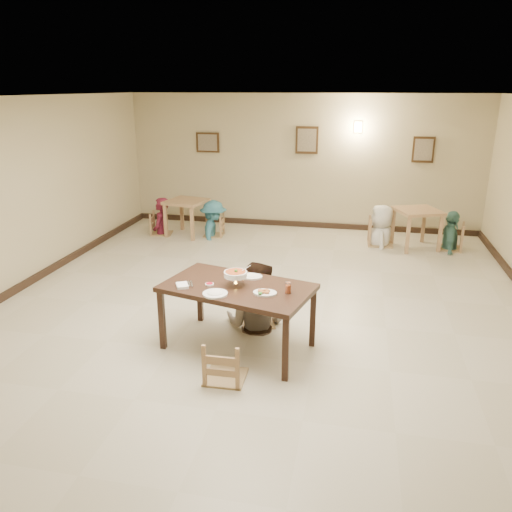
% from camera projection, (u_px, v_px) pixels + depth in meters
% --- Properties ---
extents(floor, '(10.00, 10.00, 0.00)m').
position_uv_depth(floor, '(259.00, 317.00, 7.14)').
color(floor, beige).
rests_on(floor, ground).
extents(ceiling, '(10.00, 10.00, 0.00)m').
position_uv_depth(ceiling, '(259.00, 97.00, 6.18)').
color(ceiling, silver).
rests_on(ceiling, wall_back).
extents(wall_back, '(10.00, 0.00, 10.00)m').
position_uv_depth(wall_back, '(302.00, 162.00, 11.30)').
color(wall_back, '#BEB08A').
rests_on(wall_back, floor).
extents(wall_front, '(10.00, 0.00, 10.00)m').
position_uv_depth(wall_front, '(17.00, 509.00, 2.02)').
color(wall_front, '#BEB08A').
rests_on(wall_front, floor).
extents(baseboard_back, '(8.00, 0.06, 0.12)m').
position_uv_depth(baseboard_back, '(300.00, 224.00, 11.73)').
color(baseboard_back, black).
rests_on(baseboard_back, floor).
extents(baseboard_left, '(0.06, 10.00, 0.12)m').
position_uv_depth(baseboard_left, '(13.00, 291.00, 7.88)').
color(baseboard_left, black).
rests_on(baseboard_left, floor).
extents(picture_a, '(0.55, 0.04, 0.45)m').
position_uv_depth(picture_a, '(208.00, 142.00, 11.55)').
color(picture_a, '#332010').
rests_on(picture_a, wall_back).
extents(picture_b, '(0.50, 0.04, 0.60)m').
position_uv_depth(picture_b, '(307.00, 140.00, 11.08)').
color(picture_b, '#332010').
rests_on(picture_b, wall_back).
extents(picture_c, '(0.45, 0.04, 0.55)m').
position_uv_depth(picture_c, '(423.00, 150.00, 10.65)').
color(picture_c, '#332010').
rests_on(picture_c, wall_back).
extents(wall_sconce, '(0.16, 0.05, 0.22)m').
position_uv_depth(wall_sconce, '(358.00, 127.00, 10.77)').
color(wall_sconce, '#FFD88C').
rests_on(wall_sconce, wall_back).
extents(main_table, '(1.97, 1.41, 0.83)m').
position_uv_depth(main_table, '(237.00, 292.00, 6.09)').
color(main_table, '#331E14').
rests_on(main_table, floor).
extents(chair_far, '(0.44, 0.44, 0.94)m').
position_uv_depth(chair_far, '(258.00, 292.00, 6.81)').
color(chair_far, tan).
rests_on(chair_far, floor).
extents(chair_near, '(0.45, 0.45, 0.95)m').
position_uv_depth(chair_near, '(225.00, 341.00, 5.49)').
color(chair_near, tan).
rests_on(chair_near, floor).
extents(main_diner, '(0.98, 0.82, 1.84)m').
position_uv_depth(main_diner, '(256.00, 262.00, 6.61)').
color(main_diner, gray).
rests_on(main_diner, floor).
extents(curry_warmer, '(0.32, 0.28, 0.25)m').
position_uv_depth(curry_warmer, '(236.00, 274.00, 6.01)').
color(curry_warmer, silver).
rests_on(curry_warmer, main_table).
extents(rice_plate_far, '(0.29, 0.29, 0.07)m').
position_uv_depth(rice_plate_far, '(251.00, 276.00, 6.32)').
color(rice_plate_far, white).
rests_on(rice_plate_far, main_table).
extents(rice_plate_near, '(0.29, 0.29, 0.07)m').
position_uv_depth(rice_plate_near, '(215.00, 293.00, 5.79)').
color(rice_plate_near, white).
rests_on(rice_plate_near, main_table).
extents(fried_plate, '(0.28, 0.28, 0.06)m').
position_uv_depth(fried_plate, '(265.00, 292.00, 5.81)').
color(fried_plate, white).
rests_on(fried_plate, main_table).
extents(chili_dish, '(0.11, 0.11, 0.02)m').
position_uv_depth(chili_dish, '(209.00, 284.00, 6.08)').
color(chili_dish, white).
rests_on(chili_dish, main_table).
extents(napkin_cutlery, '(0.24, 0.29, 0.03)m').
position_uv_depth(napkin_cutlery, '(183.00, 285.00, 6.02)').
color(napkin_cutlery, white).
rests_on(napkin_cutlery, main_table).
extents(drink_glass, '(0.07, 0.07, 0.14)m').
position_uv_depth(drink_glass, '(288.00, 288.00, 5.82)').
color(drink_glass, white).
rests_on(drink_glass, main_table).
extents(bg_table_left, '(0.93, 0.93, 0.79)m').
position_uv_depth(bg_table_left, '(186.00, 206.00, 10.88)').
color(bg_table_left, '#A47B53').
rests_on(bg_table_left, floor).
extents(bg_table_right, '(1.04, 1.04, 0.80)m').
position_uv_depth(bg_table_right, '(417.00, 216.00, 10.01)').
color(bg_table_right, '#A47B53').
rests_on(bg_table_right, floor).
extents(bg_chair_ll, '(0.44, 0.44, 0.93)m').
position_uv_depth(bg_chair_ll, '(161.00, 214.00, 11.02)').
color(bg_chair_ll, tan).
rests_on(bg_chair_ll, floor).
extents(bg_chair_lr, '(0.42, 0.42, 0.90)m').
position_uv_depth(bg_chair_lr, '(213.00, 216.00, 10.90)').
color(bg_chair_lr, tan).
rests_on(bg_chair_lr, floor).
extents(bg_chair_rl, '(0.50, 0.50, 1.07)m').
position_uv_depth(bg_chair_rl, '(382.00, 220.00, 10.24)').
color(bg_chair_rl, tan).
rests_on(bg_chair_rl, floor).
extents(bg_chair_rr, '(0.48, 0.48, 1.02)m').
position_uv_depth(bg_chair_rr, '(452.00, 225.00, 9.98)').
color(bg_chair_rr, tan).
rests_on(bg_chair_rr, floor).
extents(bg_diner_a, '(0.43, 0.62, 1.65)m').
position_uv_depth(bg_diner_a, '(160.00, 198.00, 10.90)').
color(bg_diner_a, maroon).
rests_on(bg_diner_a, floor).
extents(bg_diner_b, '(0.76, 1.11, 1.57)m').
position_uv_depth(bg_diner_b, '(213.00, 201.00, 10.79)').
color(bg_diner_b, teal).
rests_on(bg_diner_b, floor).
extents(bg_diner_c, '(0.60, 0.86, 1.69)m').
position_uv_depth(bg_diner_c, '(383.00, 205.00, 10.14)').
color(bg_diner_c, silver).
rests_on(bg_diner_c, floor).
extents(bg_diner_d, '(0.47, 0.96, 1.57)m').
position_uv_depth(bg_diner_d, '(454.00, 211.00, 9.89)').
color(bg_diner_d, '#4A8277').
rests_on(bg_diner_d, floor).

